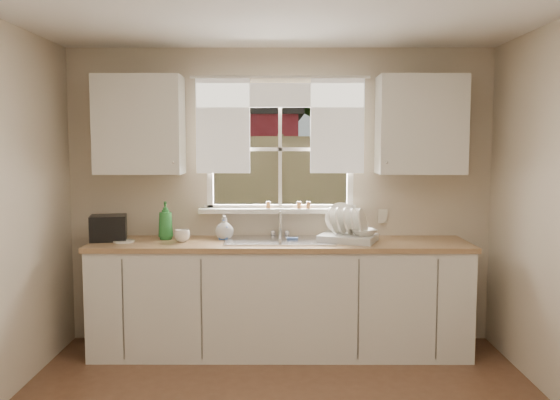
{
  "coord_description": "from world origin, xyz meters",
  "views": [
    {
      "loc": [
        0.01,
        -3.05,
        1.69
      ],
      "look_at": [
        0.0,
        1.65,
        1.25
      ],
      "focal_mm": 38.0,
      "sensor_mm": 36.0,
      "label": 1
    }
  ],
  "objects_px": {
    "black_appliance": "(108,228)",
    "cup": "(182,236)",
    "dish_rack": "(347,232)",
    "soap_bottle_a": "(166,221)"
  },
  "relations": [
    {
      "from": "black_appliance",
      "to": "cup",
      "type": "bearing_deg",
      "value": -18.65
    },
    {
      "from": "dish_rack",
      "to": "soap_bottle_a",
      "type": "xyz_separation_m",
      "value": [
        -1.49,
        0.11,
        0.08
      ]
    },
    {
      "from": "soap_bottle_a",
      "to": "black_appliance",
      "type": "bearing_deg",
      "value": 172.66
    },
    {
      "from": "black_appliance",
      "to": "soap_bottle_a",
      "type": "bearing_deg",
      "value": -4.36
    },
    {
      "from": "cup",
      "to": "black_appliance",
      "type": "relative_size",
      "value": 0.44
    },
    {
      "from": "cup",
      "to": "soap_bottle_a",
      "type": "bearing_deg",
      "value": 136.74
    },
    {
      "from": "soap_bottle_a",
      "to": "cup",
      "type": "distance_m",
      "value": 0.23
    },
    {
      "from": "soap_bottle_a",
      "to": "black_appliance",
      "type": "height_order",
      "value": "soap_bottle_a"
    },
    {
      "from": "dish_rack",
      "to": "black_appliance",
      "type": "xyz_separation_m",
      "value": [
        -1.95,
        0.05,
        0.03
      ]
    },
    {
      "from": "dish_rack",
      "to": "black_appliance",
      "type": "relative_size",
      "value": 1.85
    }
  ]
}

